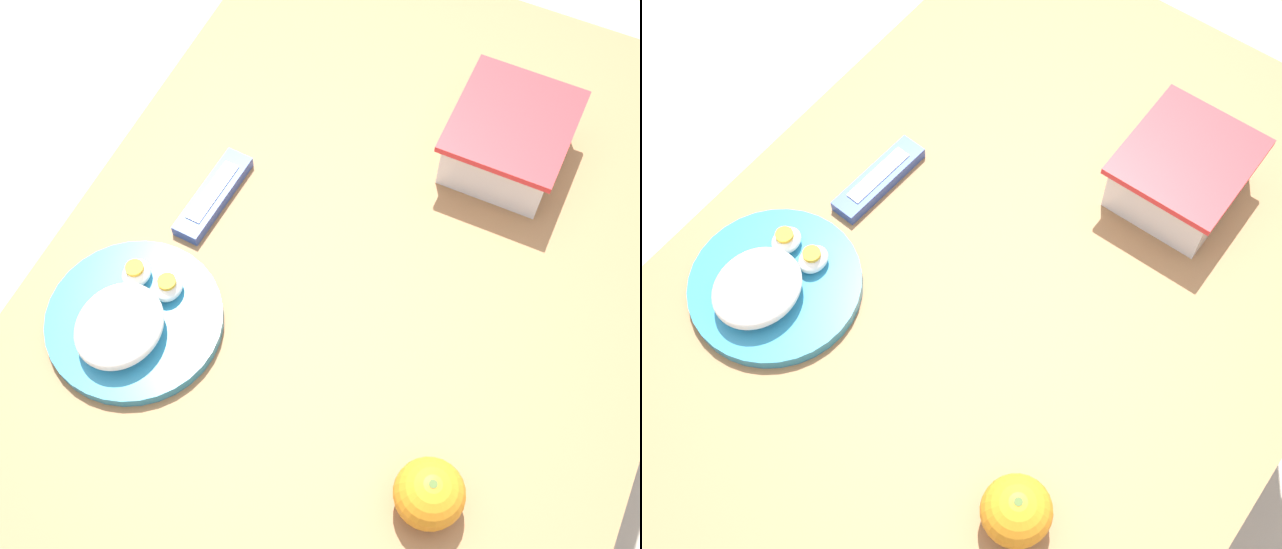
{
  "view_description": "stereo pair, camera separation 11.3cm",
  "coord_description": "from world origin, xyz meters",
  "views": [
    {
      "loc": [
        0.45,
        0.19,
        1.75
      ],
      "look_at": [
        -0.04,
        -0.04,
        0.76
      ],
      "focal_mm": 50.0,
      "sensor_mm": 36.0,
      "label": 1
    },
    {
      "loc": [
        0.4,
        0.28,
        1.75
      ],
      "look_at": [
        -0.04,
        -0.04,
        0.76
      ],
      "focal_mm": 50.0,
      "sensor_mm": 36.0,
      "label": 2
    }
  ],
  "objects": [
    {
      "name": "rice_plate",
      "position": [
        0.12,
        -0.23,
        0.75
      ],
      "size": [
        0.22,
        0.22,
        0.07
      ],
      "color": "teal",
      "rests_on": "table"
    },
    {
      "name": "food_container",
      "position": [
        -0.33,
        0.11,
        0.77
      ],
      "size": [
        0.18,
        0.16,
        0.09
      ],
      "color": "white",
      "rests_on": "table"
    },
    {
      "name": "candy_bar",
      "position": [
        -0.1,
        -0.23,
        0.74
      ],
      "size": [
        0.15,
        0.05,
        0.02
      ],
      "color": "#334C9E",
      "rests_on": "table"
    },
    {
      "name": "orange_fruit",
      "position": [
        0.17,
        0.19,
        0.77
      ],
      "size": [
        0.08,
        0.08,
        0.08
      ],
      "color": "orange",
      "rests_on": "table"
    },
    {
      "name": "table",
      "position": [
        0.0,
        0.0,
        0.62
      ],
      "size": [
        1.26,
        0.79,
        0.73
      ],
      "color": "#996B42",
      "rests_on": "ground_plane"
    },
    {
      "name": "ground_plane",
      "position": [
        0.0,
        0.0,
        0.0
      ],
      "size": [
        10.0,
        10.0,
        0.0
      ],
      "primitive_type": "plane",
      "color": "#B2A899"
    }
  ]
}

